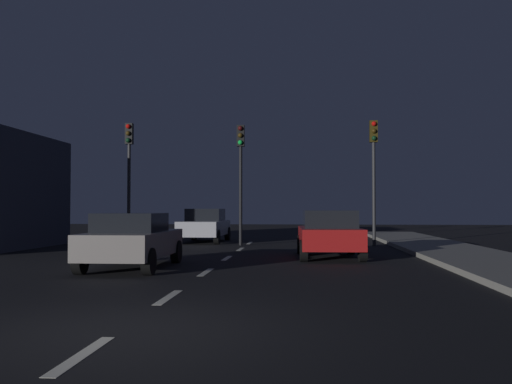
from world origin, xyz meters
name	(u,v)px	position (x,y,z in m)	size (l,w,h in m)	color
ground_plane	(210,270)	(0.00, 7.00, 0.00)	(80.00, 80.00, 0.00)	black
lane_stripe_nearest	(82,355)	(0.00, -1.20, 0.00)	(0.16, 1.60, 0.01)	silver
lane_stripe_second	(168,297)	(0.00, 2.60, 0.00)	(0.16, 1.60, 0.01)	silver
lane_stripe_third	(206,272)	(0.00, 6.40, 0.00)	(0.16, 1.60, 0.01)	silver
lane_stripe_fourth	(227,258)	(0.00, 10.20, 0.00)	(0.16, 1.60, 0.01)	silver
lane_stripe_fifth	(240,249)	(0.00, 14.00, 0.00)	(0.16, 1.60, 0.01)	silver
lane_stripe_sixth	(250,243)	(0.00, 17.80, 0.00)	(0.16, 1.60, 0.01)	silver
traffic_signal_left	(129,160)	(-5.07, 16.18, 3.64)	(0.32, 0.38, 5.23)	#2D2D30
traffic_signal_center	(241,161)	(-0.23, 16.18, 3.55)	(0.32, 0.38, 5.08)	black
traffic_signal_right	(374,158)	(5.32, 16.18, 3.63)	(0.32, 0.38, 5.21)	#2D2D30
car_stopped_ahead	(329,234)	(3.20, 10.63, 0.76)	(2.05, 3.88, 1.49)	#B21919
car_adjacent_lane	(132,240)	(-2.06, 7.10, 0.74)	(1.90, 4.08, 1.43)	gray
car_oncoming_far	(205,225)	(-2.15, 18.43, 0.78)	(1.93, 4.35, 1.54)	silver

